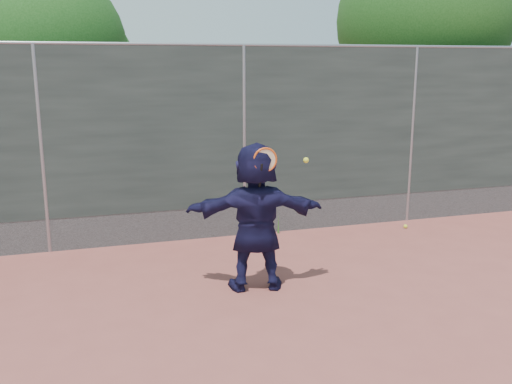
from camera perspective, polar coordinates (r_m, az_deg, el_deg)
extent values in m
plane|color=#9E4C42|center=(6.26, 7.77, -13.26)|extent=(80.00, 80.00, 0.00)
imported|color=#161439|center=(6.92, 0.00, -2.46)|extent=(1.76, 0.82, 1.83)
sphere|color=yellow|center=(9.98, 14.72, -3.34)|extent=(0.07, 0.07, 0.07)
cube|color=#38423D|center=(8.97, -1.21, 6.49)|extent=(20.00, 0.04, 2.50)
cube|color=slate|center=(9.26, -1.17, -2.77)|extent=(20.00, 0.03, 0.50)
cylinder|color=gray|center=(8.92, -1.25, 14.50)|extent=(20.00, 0.05, 0.05)
cylinder|color=gray|center=(8.70, -20.64, 3.81)|extent=(0.06, 0.06, 3.00)
cylinder|color=gray|center=(9.00, -1.20, 4.91)|extent=(0.06, 0.06, 3.00)
cylinder|color=gray|center=(10.22, 15.29, 5.41)|extent=(0.06, 0.06, 3.00)
torus|color=#E65115|center=(6.59, 0.92, 3.23)|extent=(0.29, 0.03, 0.29)
cylinder|color=beige|center=(6.59, 0.92, 3.23)|extent=(0.25, 0.01, 0.25)
cylinder|color=black|center=(6.63, 0.45, 1.53)|extent=(0.03, 0.13, 0.33)
sphere|color=yellow|center=(6.80, 5.02, 3.19)|extent=(0.07, 0.07, 0.07)
cylinder|color=#382314|center=(12.89, 15.77, 5.93)|extent=(0.28, 0.28, 2.60)
sphere|color=#23561C|center=(12.84, 16.41, 16.13)|extent=(3.60, 3.60, 3.60)
sphere|color=#23561C|center=(13.38, 18.50, 14.29)|extent=(2.52, 2.52, 2.52)
cylinder|color=#382314|center=(11.72, -19.63, 4.04)|extent=(0.28, 0.28, 2.20)
sphere|color=#23561C|center=(11.61, -20.36, 13.46)|extent=(3.00, 3.00, 3.00)
sphere|color=#23561C|center=(11.79, -17.22, 12.20)|extent=(2.10, 2.10, 2.10)
cone|color=#387226|center=(9.25, 0.53, -3.56)|extent=(0.03, 0.03, 0.26)
cone|color=#387226|center=(9.35, 2.25, -3.26)|extent=(0.03, 0.03, 0.30)
cone|color=#387226|center=(9.14, -1.53, -3.89)|extent=(0.03, 0.03, 0.22)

